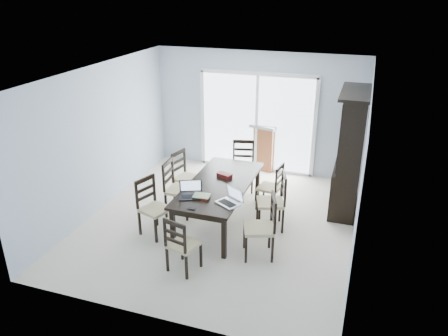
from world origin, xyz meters
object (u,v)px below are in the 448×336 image
Objects in this scene: game_box at (224,175)px; dining_table at (219,187)px; chair_left_mid at (175,182)px; chair_right_mid at (277,195)px; chair_right_far at (274,182)px; chair_end_far at (243,160)px; chair_end_near at (180,240)px; chair_right_near at (265,220)px; laptop_silver at (228,200)px; cell_phone at (191,209)px; chair_left_near at (151,200)px; hot_tub at (252,133)px; china_hutch at (350,154)px; chair_left_far at (183,171)px; laptop_dark at (191,194)px.

dining_table is at bearing -90.68° from game_box.
dining_table is 0.86m from chair_left_mid.
chair_right_mid reaches higher than chair_right_far.
chair_right_far is 1.07m from chair_end_far.
chair_right_near is at bearing 52.03° from chair_end_near.
chair_right_mid is 1.13× the size of chair_end_near.
chair_right_mid reaches higher than laptop_silver.
game_box is at bearing 142.50° from laptop_silver.
cell_phone reaches higher than dining_table.
hot_tub is at bearing -169.09° from chair_left_near.
hot_tub reaches higher than dining_table.
laptop_silver is at bearing -80.22° from hot_tub.
dining_table is 0.93× the size of hot_tub.
cell_phone is at bearing 107.91° from chair_end_near.
chair_left_mid is at bearing -157.46° from china_hutch.
dining_table is at bearing 84.32° from cell_phone.
chair_right_near reaches higher than laptop_silver.
chair_right_near is 1.13× the size of chair_end_near.
laptop_silver is (1.33, 0.00, 0.22)m from chair_left_near.
chair_end_far is (0.93, 0.85, 0.02)m from chair_left_far.
hot_tub is (-0.27, 4.96, -0.02)m from chair_end_near.
chair_left_far is 1.73m from chair_right_far.
dining_table is at bearing -84.43° from hot_tub.
laptop_dark is at bearing 66.10° from chair_right_near.
laptop_dark is 0.94m from game_box.
hot_tub reaches higher than chair_end_near.
chair_right_far is 2.38× the size of laptop_dark.
chair_right_mid is 2.66× the size of laptop_silver.
chair_left_mid is 0.59m from chair_left_far.
china_hutch is 1.90× the size of chair_right_near.
laptop_dark is 3.66× the size of cell_phone.
chair_end_near is 2.39× the size of laptop_dark.
dining_table is at bearing 102.04° from chair_end_near.
chair_left_mid is 2.73× the size of laptop_dark.
cell_phone is (-0.10, -1.00, 0.08)m from dining_table.
game_box is (0.94, -0.37, 0.20)m from chair_left_far.
chair_left_mid is 2.00m from chair_right_near.
hot_tub is (-0.32, 1.94, -0.08)m from chair_end_far.
chair_end_far is 2.66× the size of laptop_dark.
dining_table is 5.07× the size of laptop_silver.
chair_left_far is 1.08× the size of chair_end_near.
chair_right_mid is 0.49× the size of hot_tub.
chair_right_near reaches higher than game_box.
chair_right_near is 9.93× the size of cell_phone.
chair_end_far reaches higher than chair_left_near.
laptop_dark is (-0.19, 0.90, 0.27)m from chair_end_near.
laptop_silver is (0.37, -0.67, 0.14)m from dining_table.
chair_right_far is 2.88m from hot_tub.
chair_left_far is at bearing -161.24° from chair_left_near.
chair_left_mid reaches higher than laptop_silver.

